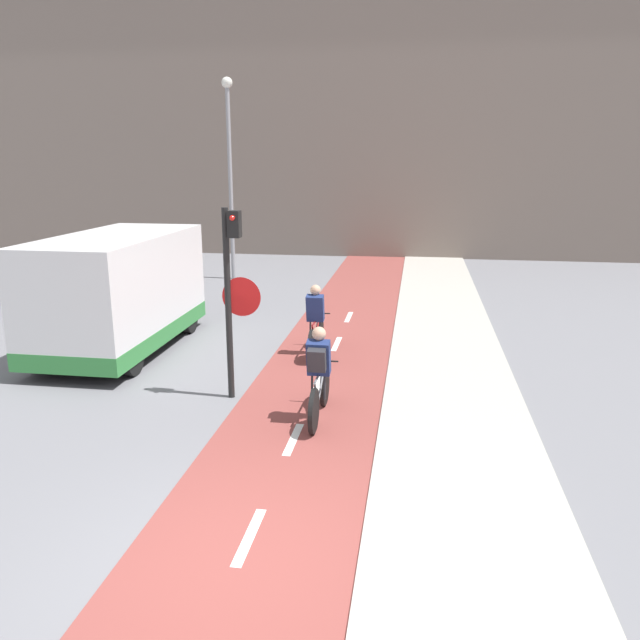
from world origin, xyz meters
The scene contains 9 objects.
ground_plane centered at (0.00, 0.00, 0.00)m, with size 120.00×120.00×0.00m, color slate.
bike_lane centered at (0.00, 0.00, 0.01)m, with size 2.46×60.00×0.02m.
sidewalk_strip centered at (2.43, 0.00, 0.03)m, with size 2.40×60.00×0.05m.
building_row_background centered at (0.00, 23.67, 5.74)m, with size 60.00×5.20×11.45m.
traffic_light_pole centered at (-1.34, 4.56, 2.04)m, with size 0.67×0.25×3.30m.
street_lamp_far centered at (-4.60, 15.44, 4.08)m, with size 0.36×0.36×6.65m.
cyclist_near centered at (0.25, 3.83, 0.72)m, with size 0.46×1.84×1.54m.
cyclist_far centered at (-0.35, 7.22, 0.68)m, with size 0.46×1.79×1.52m.
van centered at (-4.59, 6.92, 1.24)m, with size 2.14×4.79×2.52m.
Camera 1 is at (1.71, -5.37, 4.06)m, focal length 35.00 mm.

